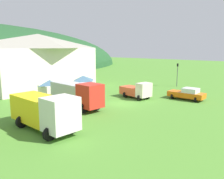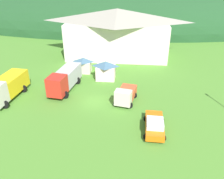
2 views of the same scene
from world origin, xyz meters
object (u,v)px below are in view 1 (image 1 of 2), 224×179
Objects in this scene: light_truck_cream at (137,90)px; traffic_cone_near_pickup at (168,95)px; depot_building at (39,60)px; play_shed_cream at (50,89)px; play_shed_pink at (83,85)px; traffic_light_east at (177,72)px; flatbed_truck_yellow at (45,111)px; crane_truck_red at (77,93)px; service_pickup_orange at (187,94)px.

traffic_cone_near_pickup is at bearing 70.91° from light_truck_cream.
light_truck_cream is at bearing -82.46° from depot_building.
traffic_cone_near_pickup is (12.09, -12.33, -1.35)m from play_shed_cream.
play_shed_cream is 0.85× the size of play_shed_pink.
traffic_light_east is at bearing -24.87° from play_shed_pink.
flatbed_truck_yellow is at bearing -179.87° from traffic_light_east.
crane_truck_red is at bearing 171.45° from traffic_light_east.
play_shed_cream reaches higher than light_truck_cream.
traffic_light_east is (13.02, -0.48, 1.45)m from light_truck_cream.
play_shed_pink is at bearing 126.85° from flatbed_truck_yellow.
play_shed_cream is at bearing -142.74° from service_pickup_orange.
play_shed_cream is 13.32m from flatbed_truck_yellow.
crane_truck_red is at bearing -101.22° from play_shed_cream.
depot_building reaches higher than service_pickup_orange.
depot_building reaches higher than light_truck_cream.
depot_building is at bearing 150.49° from flatbed_truck_yellow.
depot_building reaches higher than play_shed_pink.
traffic_cone_near_pickup is at bearing -45.57° from play_shed_cream.
service_pickup_orange is 3.58m from traffic_cone_near_pickup.
flatbed_truck_yellow is at bearing -76.45° from light_truck_cream.
traffic_cone_near_pickup is at bearing 75.80° from crane_truck_red.
traffic_cone_near_pickup is (4.49, -2.67, -1.12)m from light_truck_cream.
traffic_cone_near_pickup is (7.95, -9.83, -1.56)m from play_shed_pink.
light_truck_cream is (8.96, -2.83, -0.63)m from crane_truck_red.
play_shed_pink reaches higher than light_truck_cream.
depot_building is 11.10m from play_shed_cream.
light_truck_cream is at bearing 97.49° from flatbed_truck_yellow.
traffic_cone_near_pickup is at bearing -165.60° from traffic_light_east.
service_pickup_orange is (5.90, -24.87, -4.00)m from depot_building.
play_shed_cream is (-5.10, -9.23, -3.48)m from depot_building.
light_truck_cream is at bearing -64.22° from play_shed_pink.
depot_building is at bearing 107.95° from traffic_cone_near_pickup.
crane_truck_red is (-5.50, -4.34, 0.19)m from play_shed_pink.
flatbed_truck_yellow is at bearing 174.12° from traffic_cone_near_pickup.
depot_building is 45.05× the size of traffic_cone_near_pickup.
depot_building is 12.21m from play_shed_pink.
light_truck_cream is at bearing -51.81° from play_shed_cream.
flatbed_truck_yellow is 20.31m from service_pickup_orange.
traffic_light_east is at bearing 14.40° from traffic_cone_near_pickup.
crane_truck_red reaches higher than play_shed_pink.
traffic_light_east is at bearing -26.18° from play_shed_cream.
depot_building is at bearing -164.52° from service_pickup_orange.
flatbed_truck_yellow is at bearing -56.85° from crane_truck_red.
crane_truck_red reaches higher than service_pickup_orange.
traffic_light_east is at bearing 121.88° from service_pickup_orange.
play_shed_cream reaches higher than service_pickup_orange.
play_shed_cream is at bearing 134.43° from traffic_cone_near_pickup.
play_shed_cream is 0.65× the size of traffic_light_east.
flatbed_truck_yellow is 1.58× the size of light_truck_cream.
crane_truck_red is (7.19, 3.37, -0.03)m from flatbed_truck_yellow.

